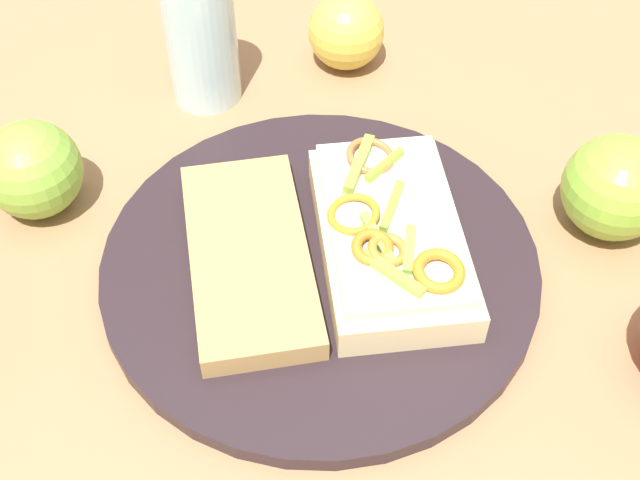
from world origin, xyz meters
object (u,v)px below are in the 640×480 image
Objects in this scene: apple_5 at (32,170)px; drinking_glass at (201,36)px; plate at (320,264)px; bread_slice_side at (249,256)px; sandwich at (390,234)px; apple_2 at (346,32)px; apple_0 at (616,188)px.

drinking_glass is at bearing -55.48° from apple_5.
bread_slice_side is at bearing 82.12° from plate.
apple_2 reaches higher than sandwich.
sandwich is 2.43× the size of apple_5.
plate is 0.23m from drinking_glass.
apple_5 is (-0.11, 0.28, 0.00)m from apple_2.
drinking_glass is (-0.01, 0.13, 0.03)m from apple_2.
plate is at bearing 87.00° from apple_0.
drinking_glass is at bearing 11.50° from plate.
apple_2 is (0.25, 0.14, -0.01)m from apple_0.
apple_5 is 0.18m from drinking_glass.
drinking_glass reaches higher than apple_5.
sandwich is 1.49× the size of drinking_glass.
apple_2 is at bearing 179.34° from sandwich.
apple_0 is at bearing 90.78° from bread_slice_side.
drinking_glass is at bearing -149.62° from sandwich.
plate is 4.19× the size of apple_5.
apple_2 is at bearing -67.83° from apple_5.
drinking_glass reaches higher than plate.
plate is at bearing -168.50° from drinking_glass.
apple_2 is at bearing 29.10° from apple_0.
apple_0 reaches higher than plate.
apple_5 is (0.11, 0.14, 0.02)m from bread_slice_side.
drinking_glass is (0.10, -0.15, 0.02)m from apple_5.
sandwich is 0.24m from apple_2.
plate is 3.99× the size of apple_0.
sandwich is at bearing -98.52° from plate.
bread_slice_side reaches higher than plate.
bread_slice_side is at bearing -128.27° from apple_5.
plate is 0.05m from bread_slice_side.
apple_0 is 1.16× the size of apple_2.
drinking_glass reaches higher than apple_0.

